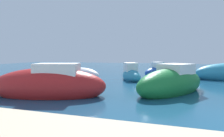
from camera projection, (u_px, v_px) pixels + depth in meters
The scene contains 5 objects.
moored_boat_2 at pixel (49, 85), 9.92m from camera, with size 6.44×3.65×2.17m.
moored_boat_3 at pixel (81, 74), 17.32m from camera, with size 4.49×2.80×1.29m.
moored_boat_4 at pixel (156, 72), 19.43m from camera, with size 2.80×3.29×1.67m.
moored_boat_5 at pixel (131, 75), 16.21m from camera, with size 2.65×3.39×1.74m.
moored_boat_6 at pixel (172, 83), 10.84m from camera, with size 4.75×5.80×2.07m.
Camera 1 is at (-3.31, -6.60, 2.21)m, focal length 30.14 mm.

